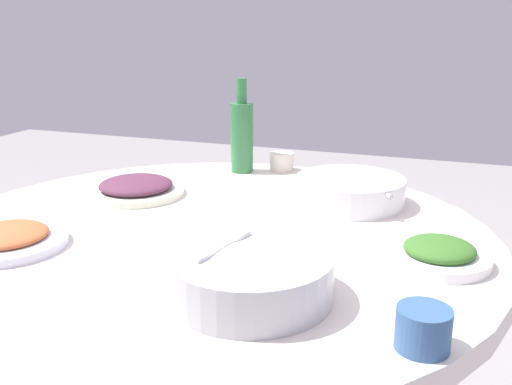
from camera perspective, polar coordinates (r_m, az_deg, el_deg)
round_dining_table at (r=1.28m, az=-5.03°, el=-7.37°), size 1.25×1.25×0.72m
rice_bowl at (r=0.94m, az=-0.62°, el=-8.21°), size 0.27×0.27×0.08m
soup_bowl at (r=1.43m, az=9.31°, el=0.10°), size 0.27×0.27×0.07m
dish_tofu_braise at (r=1.26m, az=-23.50°, el=-4.24°), size 0.24×0.24×0.04m
dish_eggplant at (r=1.52m, az=-11.84°, el=0.46°), size 0.25×0.25×0.05m
dish_greens at (r=1.13m, az=17.75°, el=-5.81°), size 0.19×0.19×0.05m
green_bottle at (r=1.71m, az=-1.41°, el=5.76°), size 0.07×0.07×0.28m
tea_cup_near at (r=1.74m, az=2.68°, el=3.09°), size 0.07×0.07×0.05m
tea_cup_far at (r=0.84m, az=16.30°, el=-12.88°), size 0.08×0.08×0.06m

